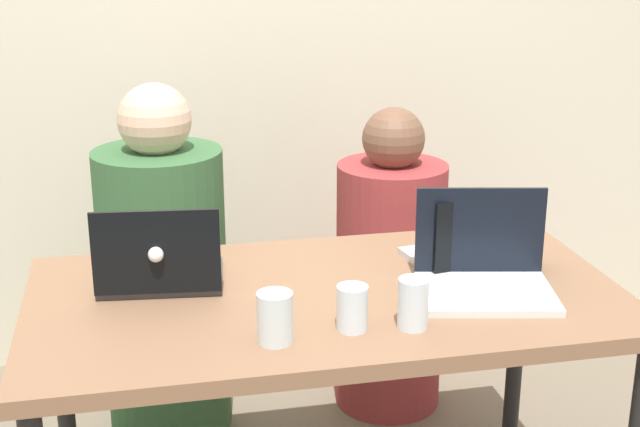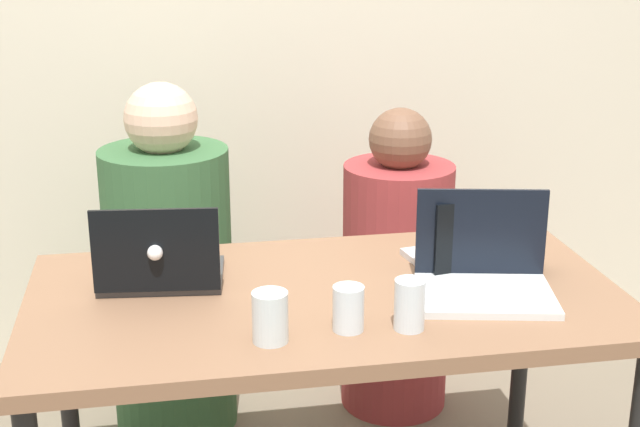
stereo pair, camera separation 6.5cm
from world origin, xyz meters
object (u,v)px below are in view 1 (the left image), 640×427
person_on_left (164,282)px  water_glass_left (275,321)px  person_on_right (390,277)px  water_glass_right (413,307)px  laptop_back_right (475,247)px  water_glass_center (352,311)px  laptop_front_right (484,270)px  laptop_back_left (160,269)px

person_on_left → water_glass_left: (0.21, -0.96, 0.28)m
person_on_right → water_glass_left: (-0.55, -0.96, 0.33)m
person_on_right → water_glass_right: person_on_right is taller
laptop_back_right → water_glass_right: 0.45m
laptop_back_right → water_glass_center: 0.54m
laptop_front_right → water_glass_right: (-0.24, -0.17, -0.00)m
person_on_right → water_glass_right: bearing=91.2°
person_on_right → laptop_back_right: size_ratio=2.96×
laptop_back_right → person_on_left: bearing=-46.0°
laptop_back_right → water_glass_right: laptop_back_right is taller
water_glass_right → laptop_front_right: bearing=35.5°
water_glass_right → person_on_right: bearing=76.2°
person_on_left → laptop_back_left: size_ratio=3.51×
person_on_left → laptop_front_right: bearing=148.8°
person_on_left → person_on_right: size_ratio=1.10×
laptop_back_right → water_glass_left: size_ratio=3.09×
laptop_back_right → water_glass_center: bearing=28.5°
laptop_back_left → water_glass_right: size_ratio=2.80×
laptop_back_left → water_glass_right: 0.65m
laptop_back_left → water_glass_left: laptop_back_left is taller
laptop_back_left → laptop_front_right: bearing=173.1°
laptop_front_right → water_glass_left: laptop_front_right is taller
water_glass_left → person_on_left: bearing=102.4°
laptop_back_right → water_glass_center: (-0.42, -0.33, 0.00)m
laptop_front_right → water_glass_right: laptop_front_right is taller
person_on_left → laptop_front_right: size_ratio=3.11×
laptop_front_right → water_glass_left: 0.58m
laptop_back_right → water_glass_center: laptop_back_right is taller
person_on_right → laptop_front_right: 0.85m
water_glass_right → person_on_left: bearing=119.0°
laptop_front_right → water_glass_center: size_ratio=3.57×
laptop_front_right → laptop_back_right: laptop_front_right is taller
water_glass_center → person_on_left: bearing=112.7°
water_glass_left → water_glass_center: bearing=8.0°
person_on_right → laptop_back_right: bearing=110.1°
laptop_back_left → water_glass_center: 0.53m
person_on_right → water_glass_left: person_on_right is taller
laptop_front_right → laptop_back_right: bearing=86.8°
person_on_right → water_glass_left: bearing=75.1°
laptop_back_left → water_glass_right: (0.55, -0.35, 0.00)m
water_glass_center → laptop_back_left: bearing=140.9°
laptop_front_right → water_glass_right: 0.29m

